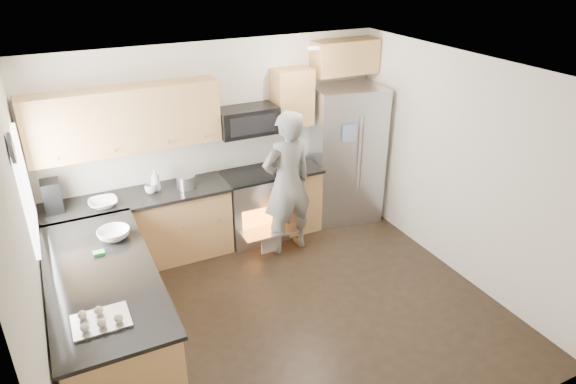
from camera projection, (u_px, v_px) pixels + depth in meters
ground at (284, 314)px, 5.59m from camera, size 4.50×4.50×0.00m
room_shell at (280, 173)px, 4.85m from camera, size 4.54×4.04×2.62m
back_cabinet_run at (180, 183)px, 6.34m from camera, size 4.45×0.64×2.50m
peninsula at (108, 312)px, 4.89m from camera, size 0.96×2.36×1.03m
stove_range at (253, 191)px, 6.80m from camera, size 0.76×0.97×1.79m
refrigerator at (345, 153)px, 7.24m from camera, size 1.05×0.88×1.92m
person at (287, 183)px, 6.39m from camera, size 0.73×0.52×1.88m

